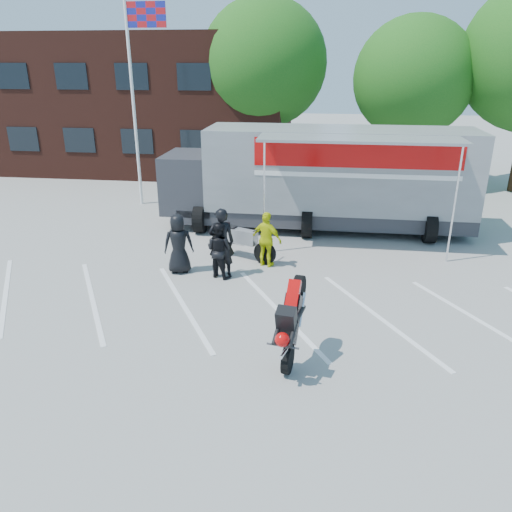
% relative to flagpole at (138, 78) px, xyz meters
% --- Properties ---
extents(ground, '(100.00, 100.00, 0.00)m').
position_rel_flagpole_xyz_m(ground, '(6.24, -10.00, -5.05)').
color(ground, gray).
rests_on(ground, ground).
extents(parking_bay_lines, '(18.09, 13.33, 0.01)m').
position_rel_flagpole_xyz_m(parking_bay_lines, '(6.24, -9.00, -5.05)').
color(parking_bay_lines, white).
rests_on(parking_bay_lines, ground).
extents(office_building, '(18.00, 8.00, 7.00)m').
position_rel_flagpole_xyz_m(office_building, '(-3.76, 8.00, -1.55)').
color(office_building, '#481F17').
rests_on(office_building, ground).
extents(flagpole, '(1.61, 0.12, 8.00)m').
position_rel_flagpole_xyz_m(flagpole, '(0.00, 0.00, 0.00)').
color(flagpole, white).
rests_on(flagpole, ground).
extents(tree_left, '(6.12, 6.12, 8.64)m').
position_rel_flagpole_xyz_m(tree_left, '(4.24, 6.00, 0.51)').
color(tree_left, '#382314').
rests_on(tree_left, ground).
extents(tree_mid, '(5.44, 5.44, 7.68)m').
position_rel_flagpole_xyz_m(tree_mid, '(11.24, 5.00, -0.11)').
color(tree_mid, '#382314').
rests_on(tree_mid, ground).
extents(transporter_truck, '(11.21, 5.42, 3.56)m').
position_rel_flagpole_xyz_m(transporter_truck, '(7.42, -2.34, -5.05)').
color(transporter_truck, gray).
rests_on(transporter_truck, ground).
extents(parked_motorcycle, '(2.45, 1.65, 1.22)m').
position_rel_flagpole_xyz_m(parked_motorcycle, '(5.02, -5.72, -5.05)').
color(parked_motorcycle, '#ACACB1').
rests_on(parked_motorcycle, ground).
extents(stunt_bike_rider, '(1.05, 1.77, 1.95)m').
position_rel_flagpole_xyz_m(stunt_bike_rider, '(6.97, -10.94, -5.05)').
color(stunt_bike_rider, black).
rests_on(stunt_bike_rider, ground).
extents(spectator_leather_a, '(0.96, 0.74, 1.73)m').
position_rel_flagpole_xyz_m(spectator_leather_a, '(3.40, -6.97, -4.19)').
color(spectator_leather_a, black).
rests_on(spectator_leather_a, ground).
extents(spectator_leather_b, '(0.83, 0.66, 1.97)m').
position_rel_flagpole_xyz_m(spectator_leather_b, '(4.65, -7.03, -4.07)').
color(spectator_leather_b, black).
rests_on(spectator_leather_b, ground).
extents(spectator_leather_c, '(0.95, 0.86, 1.59)m').
position_rel_flagpole_xyz_m(spectator_leather_c, '(4.60, -7.13, -4.26)').
color(spectator_leather_c, black).
rests_on(spectator_leather_c, ground).
extents(spectator_hivis, '(1.05, 0.77, 1.66)m').
position_rel_flagpole_xyz_m(spectator_hivis, '(5.83, -6.19, -4.23)').
color(spectator_hivis, '#DBE40C').
rests_on(spectator_hivis, ground).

